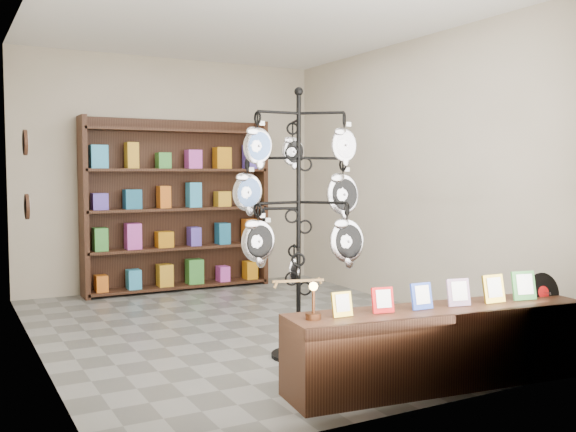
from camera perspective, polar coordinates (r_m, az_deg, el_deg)
name	(u,v)px	position (r m, az deg, el deg)	size (l,w,h in m)	color
ground	(254,327)	(6.43, -3.07, -9.80)	(5.00, 5.00, 0.00)	slate
room_envelope	(253,138)	(6.25, -3.13, 6.91)	(5.00, 5.00, 5.00)	#BFB29A
display_tree	(299,203)	(5.22, 0.95, 1.19)	(1.19, 1.18, 2.21)	black
front_shelf	(439,346)	(4.80, 13.31, -11.16)	(2.32, 0.73, 0.81)	black
back_shelving	(178,210)	(8.39, -9.79, 0.49)	(2.42, 0.36, 2.20)	black
wall_clocks	(26,175)	(6.49, -22.26, 3.42)	(0.03, 0.24, 0.84)	black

